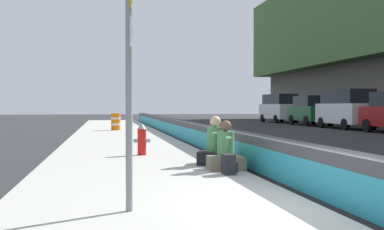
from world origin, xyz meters
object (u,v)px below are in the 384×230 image
object	(u,v)px
backpack	(229,165)
seated_person_middle	(215,149)
seated_person_foreground	(226,154)
parked_car_far	(310,110)
construction_barrel	(116,122)
parked_car_midline	(346,108)
fire_hydrant	(142,139)
route_sign_post	(129,49)
parked_car_farther	(279,108)

from	to	relation	value
backpack	seated_person_middle	bearing A→B (deg)	-3.43
seated_person_foreground	seated_person_middle	xyz separation A→B (m)	(0.90, 0.02, 0.02)
backpack	parked_car_far	xyz separation A→B (m)	(25.03, -13.16, 0.85)
seated_person_foreground	construction_barrel	world-z (taller)	seated_person_foreground
seated_person_middle	parked_car_midline	xyz separation A→B (m)	(17.81, -13.00, 0.86)
seated_person_middle	fire_hydrant	bearing A→B (deg)	31.89
route_sign_post	fire_hydrant	size ratio (longest dim) A/B	4.09
seated_person_foreground	fire_hydrant	bearing A→B (deg)	24.63
seated_person_foreground	parked_car_midline	xyz separation A→B (m)	(18.72, -12.98, 0.88)
seated_person_foreground	seated_person_middle	size ratio (longest dim) A/B	0.93
route_sign_post	parked_car_far	distance (m)	31.89
route_sign_post	fire_hydrant	bearing A→B (deg)	-5.72
backpack	parked_car_midline	world-z (taller)	parked_car_midline
seated_person_foreground	backpack	world-z (taller)	seated_person_foreground
seated_person_middle	backpack	distance (m)	1.60
seated_person_foreground	construction_barrel	distance (m)	17.21
fire_hydrant	seated_person_foreground	bearing A→B (deg)	-155.37
seated_person_middle	parked_car_farther	bearing A→B (deg)	-23.49
backpack	parked_car_midline	distance (m)	23.43
construction_barrel	backpack	bearing A→B (deg)	-174.18
seated_person_middle	parked_car_farther	world-z (taller)	parked_car_farther
fire_hydrant	parked_car_midline	distance (m)	21.16
parked_car_midline	parked_car_far	distance (m)	5.63
route_sign_post	fire_hydrant	world-z (taller)	route_sign_post
fire_hydrant	backpack	bearing A→B (deg)	-160.58
parked_car_midline	parked_car_far	xyz separation A→B (m)	(5.62, -0.06, -0.17)
construction_barrel	parked_car_midline	world-z (taller)	parked_car_midline
seated_person_foreground	backpack	bearing A→B (deg)	170.80
construction_barrel	parked_car_far	world-z (taller)	parked_car_far
parked_car_midline	parked_car_farther	size ratio (longest dim) A/B	0.99
parked_car_farther	backpack	bearing A→B (deg)	157.42
fire_hydrant	construction_barrel	size ratio (longest dim) A/B	0.93
parked_car_far	seated_person_middle	bearing A→B (deg)	150.87
backpack	parked_car_farther	xyz separation A→B (m)	(31.61, -13.14, 1.02)
seated_person_foreground	parked_car_far	world-z (taller)	parked_car_far
parked_car_midline	parked_car_far	world-z (taller)	parked_car_midline
seated_person_middle	backpack	bearing A→B (deg)	176.57
route_sign_post	construction_barrel	bearing A→B (deg)	-0.83
route_sign_post	parked_car_farther	size ratio (longest dim) A/B	0.70
backpack	seated_person_foreground	bearing A→B (deg)	-9.20
fire_hydrant	parked_car_midline	bearing A→B (deg)	-43.33
seated_person_foreground	parked_car_far	distance (m)	27.62
route_sign_post	parked_car_midline	distance (m)	27.05
seated_person_middle	parked_car_farther	size ratio (longest dim) A/B	0.22
seated_person_middle	construction_barrel	bearing A→B (deg)	6.72
seated_person_foreground	backpack	distance (m)	0.71
parked_car_midline	parked_car_far	size ratio (longest dim) A/B	1.05
parked_car_midline	construction_barrel	bearing A→B (deg)	96.19
fire_hydrant	seated_person_foreground	xyz separation A→B (m)	(-3.33, -1.53, -0.12)
route_sign_post	parked_car_far	bearing A→B (deg)	-28.63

